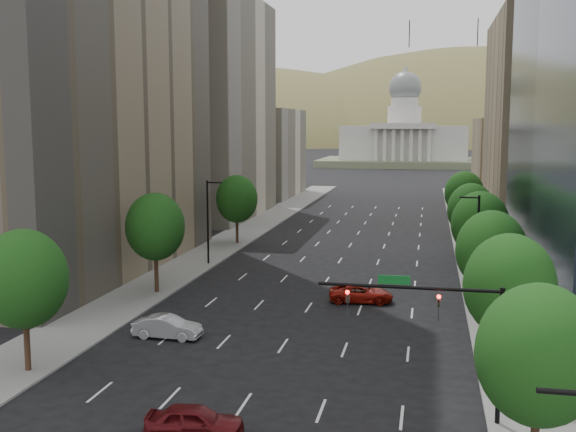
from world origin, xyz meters
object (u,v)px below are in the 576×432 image
Objects in this scene: traffic_signal at (449,322)px; capitol at (404,142)px; car_maroon at (195,421)px; car_red_far at (361,293)px; car_silver at (167,327)px.

capitol is at bearing 92.74° from traffic_signal.
capitol reaches higher than car_maroon.
car_maroon is 0.88× the size of car_red_far.
car_red_far is (12.30, 12.55, -0.05)m from car_silver.
traffic_signal is 1.70× the size of car_red_far.
traffic_signal reaches higher than car_red_far.
capitol is 209.96m from car_silver.
car_maroon reaches higher than car_red_far.
car_maroon is at bearing -90.32° from capitol.
car_silver is (-8.27, -209.66, -7.79)m from capitol.
car_silver is (-18.80, 10.05, -4.38)m from traffic_signal.
traffic_signal is 21.77m from car_silver.
car_red_far is (4.02, -197.11, -7.83)m from capitol.
traffic_signal is at bearing -77.55° from car_maroon.
capitol reaches higher than traffic_signal.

